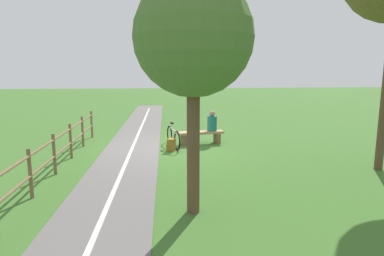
{
  "coord_description": "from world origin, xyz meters",
  "views": [
    {
      "loc": [
        0.12,
        11.0,
        2.59
      ],
      "look_at": [
        -0.89,
        1.37,
        0.91
      ],
      "focal_mm": 30.54,
      "sensor_mm": 36.0,
      "label": 1
    }
  ],
  "objects": [
    {
      "name": "bicycle",
      "position": [
        -0.39,
        -0.09,
        0.35
      ],
      "size": [
        0.39,
        1.7,
        0.84
      ],
      "rotation": [
        0.0,
        0.0,
        1.77
      ],
      "color": "black",
      "rests_on": "ground_plane"
    },
    {
      "name": "fence_roadside",
      "position": [
        2.75,
        2.68,
        0.62
      ],
      "size": [
        0.1,
        9.58,
        1.05
      ],
      "rotation": [
        0.0,
        0.0,
        1.57
      ],
      "color": "brown",
      "rests_on": "ground_plane"
    },
    {
      "name": "ground_plane",
      "position": [
        0.0,
        0.0,
        0.0
      ],
      "size": [
        80.0,
        80.0,
        0.0
      ],
      "primitive_type": "plane",
      "color": "#3D6B28"
    },
    {
      "name": "paved_path",
      "position": [
        1.11,
        4.0,
        0.01
      ],
      "size": [
        2.71,
        36.03,
        0.02
      ],
      "primitive_type": "cube",
      "rotation": [
        0.0,
        0.0,
        -0.02
      ],
      "color": "#66605E",
      "rests_on": "ground_plane"
    },
    {
      "name": "person_seated",
      "position": [
        -1.82,
        -0.52,
        0.77
      ],
      "size": [
        0.39,
        0.39,
        0.74
      ],
      "rotation": [
        0.0,
        0.0,
        0.15
      ],
      "color": "#1E6B66",
      "rests_on": "bench"
    },
    {
      "name": "bench",
      "position": [
        -1.39,
        -0.45,
        0.32
      ],
      "size": [
        1.72,
        0.67,
        0.46
      ],
      "rotation": [
        0.0,
        0.0,
        0.15
      ],
      "color": "#A88456",
      "rests_on": "ground_plane"
    },
    {
      "name": "tree_near_bench",
      "position": [
        -0.5,
        5.27,
        3.15
      ],
      "size": [
        2.08,
        2.08,
        4.21
      ],
      "color": "brown",
      "rests_on": "ground_plane"
    },
    {
      "name": "backpack",
      "position": [
        -0.3,
        0.5,
        0.2
      ],
      "size": [
        0.34,
        0.37,
        0.42
      ],
      "rotation": [
        0.0,
        0.0,
        4.35
      ],
      "color": "olive",
      "rests_on": "ground_plane"
    },
    {
      "name": "path_centre_line",
      "position": [
        1.11,
        4.0,
        0.02
      ],
      "size": [
        0.88,
        31.99,
        0.0
      ],
      "primitive_type": "cube",
      "rotation": [
        0.0,
        0.0,
        -0.02
      ],
      "color": "silver",
      "rests_on": "paved_path"
    }
  ]
}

